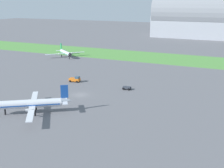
{
  "coord_description": "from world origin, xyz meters",
  "views": [
    {
      "loc": [
        46.01,
        -73.13,
        26.7
      ],
      "look_at": [
        7.87,
        5.08,
        3.0
      ],
      "focal_mm": 49.44,
      "sensor_mm": 36.0,
      "label": 1
    }
  ],
  "objects": [
    {
      "name": "airplane_foreground_turboprop",
      "position": [
        -2.47,
        -17.83,
        2.47
      ],
      "size": [
        16.82,
        19.03,
        6.74
      ],
      "rotation": [
        0.0,
        0.0,
        3.77
      ],
      "color": "silver",
      "rests_on": "ground_plane"
    },
    {
      "name": "ground_plane",
      "position": [
        0.0,
        0.0,
        0.0
      ],
      "size": [
        600.0,
        600.0,
        0.0
      ],
      "primitive_type": "plane",
      "color": "slate"
    },
    {
      "name": "airplane_taxiing_turboprop",
      "position": [
        -39.25,
        50.11,
        2.14
      ],
      "size": [
        14.41,
        16.21,
        5.86
      ],
      "rotation": [
        0.0,
        0.0,
        5.63
      ],
      "color": "silver",
      "rests_on": "ground_plane"
    },
    {
      "name": "pushback_tug_midfield",
      "position": [
        -9.38,
        12.01,
        0.91
      ],
      "size": [
        3.83,
        2.5,
        1.95
      ],
      "rotation": [
        0.0,
        0.0,
        0.15
      ],
      "color": "orange",
      "rests_on": "ground_plane"
    },
    {
      "name": "baggage_cart_near_gate",
      "position": [
        10.01,
        11.17,
        0.57
      ],
      "size": [
        2.5,
        1.92,
        0.9
      ],
      "rotation": [
        0.0,
        0.0,
        0.07
      ],
      "color": "#2D333D",
      "rests_on": "ground_plane"
    },
    {
      "name": "hangar_distant",
      "position": [
        -1.92,
        160.93,
        15.05
      ],
      "size": [
        55.88,
        30.65,
        33.79
      ],
      "color": "#9399A3",
      "rests_on": "ground_plane"
    },
    {
      "name": "grass_taxiway_strip",
      "position": [
        0.0,
        67.73,
        0.04
      ],
      "size": [
        360.0,
        28.0,
        0.08
      ],
      "primitive_type": "cube",
      "color": "#549342",
      "rests_on": "ground_plane"
    }
  ]
}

